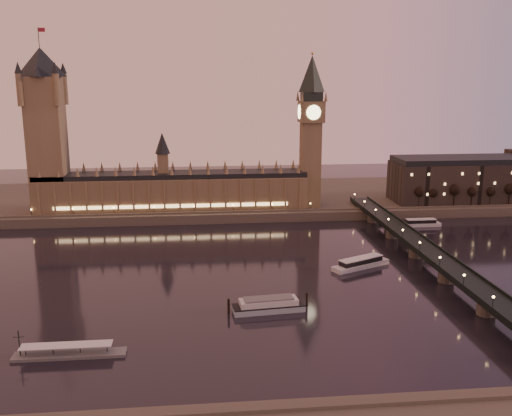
{
  "coord_description": "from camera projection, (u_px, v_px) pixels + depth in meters",
  "views": [
    {
      "loc": [
        -22.17,
        -261.31,
        93.55
      ],
      "look_at": [
        7.88,
        35.0,
        25.16
      ],
      "focal_mm": 40.0,
      "sensor_mm": 36.0,
      "label": 1
    }
  ],
  "objects": [
    {
      "name": "bare_tree_0",
      "position": [
        417.0,
        193.0,
        390.99
      ],
      "size": [
        6.74,
        6.74,
        13.71
      ],
      "color": "black",
      "rests_on": "ground"
    },
    {
      "name": "pontoon_pier",
      "position": [
        69.0,
        353.0,
        195.64
      ],
      "size": [
        38.06,
        6.34,
        10.15
      ],
      "color": "#595B5E",
      "rests_on": "ground"
    },
    {
      "name": "cruise_boat_b",
      "position": [
        421.0,
        223.0,
        367.09
      ],
      "size": [
        25.29,
        6.43,
        4.66
      ],
      "rotation": [
        0.0,
        0.0,
        0.0
      ],
      "color": "silver",
      "rests_on": "ground"
    },
    {
      "name": "cruise_boat_a",
      "position": [
        361.0,
        263.0,
        286.87
      ],
      "size": [
        32.33,
        20.76,
        5.21
      ],
      "rotation": [
        0.0,
        0.0,
        0.46
      ],
      "color": "silver",
      "rests_on": "ground"
    },
    {
      "name": "palace_of_westminster",
      "position": [
        173.0,
        186.0,
        385.02
      ],
      "size": [
        180.0,
        26.62,
        52.0
      ],
      "color": "brown",
      "rests_on": "ground"
    },
    {
      "name": "victoria_tower",
      "position": [
        46.0,
        121.0,
        367.31
      ],
      "size": [
        31.68,
        31.68,
        118.0
      ],
      "color": "brown",
      "rests_on": "ground"
    },
    {
      "name": "bare_tree_3",
      "position": [
        472.0,
        192.0,
        394.92
      ],
      "size": [
        6.74,
        6.74,
        13.71
      ],
      "color": "black",
      "rests_on": "ground"
    },
    {
      "name": "ground",
      "position": [
        247.0,
        275.0,
        276.5
      ],
      "size": [
        700.0,
        700.0,
        0.0
      ],
      "primitive_type": "plane",
      "color": "black",
      "rests_on": "ground"
    },
    {
      "name": "city_block",
      "position": [
        496.0,
        177.0,
        417.65
      ],
      "size": [
        155.0,
        45.0,
        34.0
      ],
      "color": "black",
      "rests_on": "ground"
    },
    {
      "name": "moored_barge",
      "position": [
        269.0,
        305.0,
        233.15
      ],
      "size": [
        33.76,
        11.09,
        6.22
      ],
      "rotation": [
        0.0,
        0.0,
        0.1
      ],
      "color": "#879BAC",
      "rests_on": "ground"
    },
    {
      "name": "bare_tree_5",
      "position": [
        509.0,
        191.0,
        397.54
      ],
      "size": [
        6.74,
        6.74,
        13.71
      ],
      "color": "black",
      "rests_on": "ground"
    },
    {
      "name": "far_embankment",
      "position": [
        268.0,
        198.0,
        438.77
      ],
      "size": [
        560.0,
        130.0,
        6.0
      ],
      "primitive_type": "cube",
      "color": "#423D35",
      "rests_on": "ground"
    },
    {
      "name": "westminster_bridge",
      "position": [
        430.0,
        258.0,
        284.27
      ],
      "size": [
        13.2,
        260.0,
        15.3
      ],
      "color": "black",
      "rests_on": "ground"
    },
    {
      "name": "bare_tree_4",
      "position": [
        491.0,
        191.0,
        396.23
      ],
      "size": [
        6.74,
        6.74,
        13.71
      ],
      "color": "black",
      "rests_on": "ground"
    },
    {
      "name": "bare_tree_2",
      "position": [
        454.0,
        192.0,
        393.61
      ],
      "size": [
        6.74,
        6.74,
        13.71
      ],
      "color": "black",
      "rests_on": "ground"
    },
    {
      "name": "bare_tree_1",
      "position": [
        435.0,
        192.0,
        392.3
      ],
      "size": [
        6.74,
        6.74,
        13.71
      ],
      "color": "black",
      "rests_on": "ground"
    },
    {
      "name": "big_ben",
      "position": [
        311.0,
        122.0,
        384.81
      ],
      "size": [
        17.68,
        17.68,
        104.0
      ],
      "color": "brown",
      "rests_on": "ground"
    }
  ]
}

